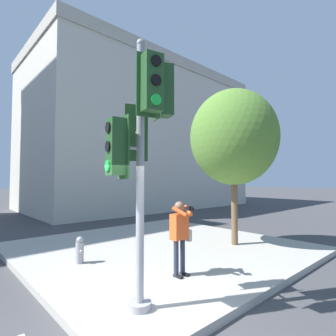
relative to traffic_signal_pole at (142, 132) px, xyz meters
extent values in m
cube|color=#ADA89E|center=(2.96, 2.97, -2.99)|extent=(8.00, 8.00, 0.16)
cylinder|color=#939399|center=(-0.01, 0.02, -2.85)|extent=(0.39, 0.39, 0.12)
cylinder|color=#939399|center=(-0.01, 0.02, -0.64)|extent=(0.14, 0.14, 4.29)
sphere|color=#939399|center=(-0.01, 0.02, 1.54)|extent=(0.15, 0.15, 0.15)
cylinder|color=#939399|center=(0.06, 0.20, 0.05)|extent=(0.14, 0.25, 0.05)
cube|color=#234C23|center=(0.16, 0.42, 0.05)|extent=(0.37, 0.34, 0.90)
cube|color=#234C23|center=(0.11, 0.30, 0.05)|extent=(0.40, 0.18, 1.02)
cylinder|color=black|center=(0.21, 0.55, 0.35)|extent=(0.17, 0.09, 0.17)
cylinder|color=black|center=(0.21, 0.55, 0.05)|extent=(0.17, 0.09, 0.17)
cylinder|color=green|center=(0.21, 0.55, -0.25)|extent=(0.17, 0.09, 0.17)
cylinder|color=#939399|center=(-0.05, -0.17, 0.71)|extent=(0.10, 0.25, 0.05)
cube|color=#234C23|center=(-0.10, -0.41, 0.71)|extent=(0.34, 0.30, 0.90)
cube|color=#234C23|center=(-0.07, -0.28, 0.71)|extent=(0.42, 0.11, 1.02)
cylinder|color=black|center=(-0.13, -0.54, 1.01)|extent=(0.17, 0.06, 0.17)
cylinder|color=black|center=(-0.13, -0.54, 0.71)|extent=(0.17, 0.06, 0.17)
cylinder|color=green|center=(-0.13, -0.54, 0.41)|extent=(0.17, 0.06, 0.17)
cylinder|color=#939399|center=(-0.20, 0.05, -0.27)|extent=(0.25, 0.09, 0.05)
cube|color=#234C23|center=(-0.44, 0.09, -0.27)|extent=(0.28, 0.33, 0.90)
cube|color=#234C23|center=(-0.31, 0.07, -0.27)|extent=(0.09, 0.42, 1.02)
cylinder|color=black|center=(-0.57, 0.11, 0.03)|extent=(0.06, 0.17, 0.17)
cylinder|color=black|center=(-0.57, 0.11, -0.27)|extent=(0.06, 0.17, 0.17)
cylinder|color=green|center=(-0.57, 0.11, -0.57)|extent=(0.06, 0.17, 0.17)
cylinder|color=#939399|center=(0.17, -0.05, 0.76)|extent=(0.25, 0.13, 0.05)
cube|color=#234C23|center=(0.40, -0.13, 0.76)|extent=(0.33, 0.37, 0.90)
cube|color=#234C23|center=(0.27, -0.09, 0.76)|extent=(0.17, 0.40, 1.02)
cylinder|color=black|center=(0.52, -0.18, 1.06)|extent=(0.09, 0.17, 0.17)
cylinder|color=black|center=(0.52, -0.18, 0.76)|extent=(0.09, 0.17, 0.17)
cylinder|color=green|center=(0.52, -0.18, 0.46)|extent=(0.09, 0.17, 0.17)
cube|color=black|center=(1.43, 0.59, -2.88)|extent=(0.09, 0.24, 0.05)
cube|color=black|center=(1.63, 0.59, -2.88)|extent=(0.09, 0.24, 0.05)
cylinder|color=#282D42|center=(1.43, 0.65, -2.51)|extent=(0.11, 0.11, 0.79)
cylinder|color=#282D42|center=(1.63, 0.65, -2.51)|extent=(0.11, 0.11, 0.79)
cube|color=#E55623|center=(1.53, 0.65, -1.83)|extent=(0.40, 0.22, 0.56)
sphere|color=#8C664C|center=(1.53, 0.65, -1.38)|extent=(0.21, 0.21, 0.21)
cube|color=black|center=(1.53, 0.34, -1.40)|extent=(0.12, 0.10, 0.09)
cylinder|color=black|center=(1.53, 0.27, -1.40)|extent=(0.06, 0.08, 0.06)
cylinder|color=#E55623|center=(1.40, 0.51, -1.48)|extent=(0.23, 0.35, 0.23)
cylinder|color=#E55623|center=(1.67, 0.51, -1.48)|extent=(0.23, 0.35, 0.23)
cube|color=#B7B2A8|center=(1.81, 0.67, -2.06)|extent=(0.10, 0.20, 0.26)
cylinder|color=brown|center=(4.85, 1.42, -1.64)|extent=(0.21, 0.21, 2.53)
ellipsoid|color=#568433|center=(4.85, 1.42, 0.63)|extent=(2.89, 2.89, 3.18)
cylinder|color=#99999E|center=(0.26, 2.97, -2.65)|extent=(0.20, 0.20, 0.52)
sphere|color=#99999E|center=(0.26, 2.97, -2.33)|extent=(0.18, 0.18, 0.18)
cylinder|color=#99999E|center=(0.26, 2.84, -2.59)|extent=(0.09, 0.06, 0.09)
cube|color=beige|center=(10.91, 15.05, 2.32)|extent=(17.79, 9.91, 10.78)
cube|color=#B2AD9E|center=(10.91, 15.05, 8.11)|extent=(17.99, 10.11, 0.80)
camera|label=1|loc=(-2.60, -3.53, -0.80)|focal=28.00mm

